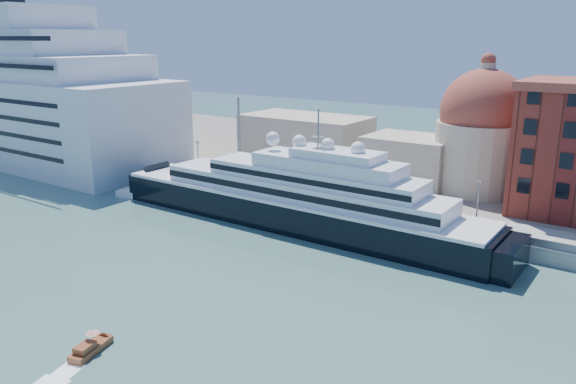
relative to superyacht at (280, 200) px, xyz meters
The scene contains 9 objects.
ground 23.51m from the superyacht, 83.89° to the right, with size 400.00×400.00×0.00m, color #39635D.
quay 11.66m from the superyacht, 77.40° to the left, with size 180.00×10.00×2.50m, color gray.
land 52.16m from the superyacht, 87.29° to the left, with size 260.00×72.00×2.00m, color slate.
quay_fence 7.05m from the superyacht, 69.29° to the left, with size 180.00×0.10×1.20m, color slate.
superyacht is the anchor object (origin of this frame).
service_barge 32.37m from the superyacht, behind, with size 12.26×6.12×2.64m.
water_taxi 47.91m from the superyacht, 79.09° to the right, with size 3.06×5.56×2.51m.
church 36.45m from the superyacht, 75.70° to the left, with size 66.00×18.00×25.50m.
lamp_posts 14.89m from the superyacht, 137.76° to the left, with size 120.80×2.40×18.00m.
Camera 1 is at (53.85, -55.04, 32.21)m, focal length 35.00 mm.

